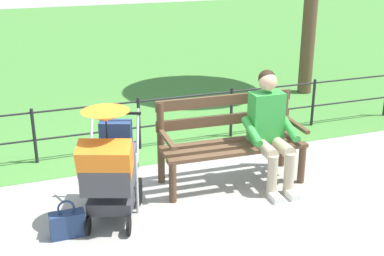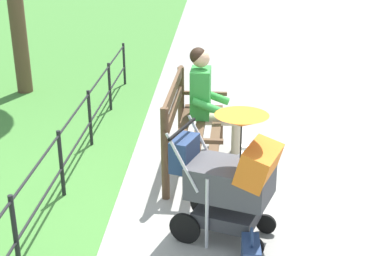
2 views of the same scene
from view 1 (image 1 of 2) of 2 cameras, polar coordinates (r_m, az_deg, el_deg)
ground_plane at (r=5.58m, az=-2.33°, el=-7.35°), size 60.00×60.00×0.00m
grass_lawn at (r=13.83m, az=-13.70°, el=9.06°), size 40.00×16.00×0.01m
park_bench at (r=5.69m, az=4.23°, el=-0.96°), size 1.62×0.66×0.96m
person_on_bench at (r=5.61m, az=8.71°, el=0.18°), size 0.55×0.74×1.28m
stroller at (r=4.90m, az=-9.14°, el=-3.99°), size 0.76×0.99×1.15m
handbag at (r=4.92m, az=-13.73°, el=-10.34°), size 0.32×0.14×0.37m
park_fence at (r=6.67m, az=-3.64°, el=1.34°), size 7.84×0.04×0.70m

